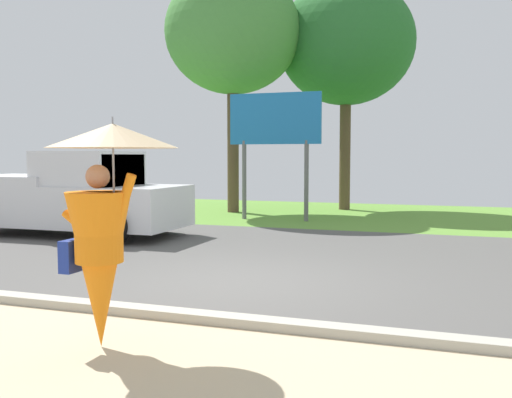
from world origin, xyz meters
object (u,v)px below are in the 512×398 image
Objects in this scene: roadside_billboard at (275,128)px; tree_left_far at (346,43)px; monk_pedestrian at (103,222)px; pickup_truck at (72,196)px; tree_center_back at (233,33)px.

tree_left_far is at bearing 71.77° from roadside_billboard.
monk_pedestrian is at bearing -88.26° from tree_left_far.
pickup_truck is 7.87m from tree_center_back.
tree_left_far is at bearing 32.88° from tree_center_back.
monk_pedestrian is at bearing -81.04° from roadside_billboard.
tree_center_back is at bearing -147.12° from tree_left_far.
tree_center_back reaches higher than pickup_truck.
monk_pedestrian is 0.61× the size of roadside_billboard.
tree_left_far is 3.78m from tree_center_back.
monk_pedestrian is 13.70m from tree_center_back.
pickup_truck is (-5.10, 6.34, -0.31)m from monk_pedestrian.
roadside_billboard is 4.00m from tree_center_back.
pickup_truck is 10.46m from tree_left_far.
tree_left_far reaches higher than monk_pedestrian.
monk_pedestrian is at bearing -54.40° from pickup_truck.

